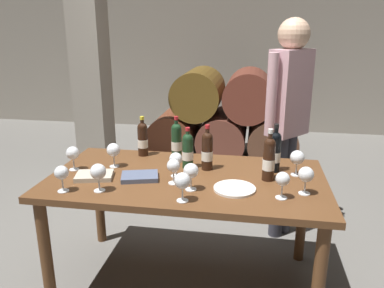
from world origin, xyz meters
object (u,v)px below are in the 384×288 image
Objects in this scene: dining_table at (187,190)px; serving_plate at (235,189)px; wine_bottle_0 at (143,139)px; wine_glass_1 at (191,171)px; wine_glass_3 at (173,166)px; wine_bottle_1 at (188,150)px; wine_glass_10 at (297,158)px; wine_bottle_3 at (177,141)px; wine_bottle_5 at (275,151)px; wine_bottle_4 at (269,159)px; wine_glass_5 at (182,181)px; leather_ledger at (140,177)px; wine_glass_2 at (176,160)px; sommelier_presenting at (288,110)px; wine_glass_6 at (283,180)px; wine_glass_4 at (61,173)px; tasting_notebook at (94,176)px; wine_glass_7 at (113,150)px; wine_glass_9 at (306,175)px; wine_glass_8 at (73,154)px; wine_glass_0 at (98,172)px; wine_bottle_2 at (207,150)px.

serving_plate is (0.31, -0.15, 0.10)m from dining_table.
wine_bottle_0 reaches higher than wine_glass_1.
wine_glass_1 is 0.14m from wine_glass_3.
wine_bottle_1 is at bearing -28.41° from wine_bottle_0.
wine_bottle_3 is at bearing 167.01° from wine_glass_10.
wine_bottle_5 is at bearing 3.07° from wine_bottle_1.
wine_bottle_3 is 1.99× the size of wine_glass_3.
wine_bottle_4 is (0.51, -0.12, 0.02)m from wine_bottle_1.
wine_glass_5 is 0.73× the size of leather_ledger.
wine_glass_2 is at bearing -78.90° from wine_bottle_3.
wine_bottle_1 is 1.69× the size of wine_glass_10.
sommelier_presenting reaches higher than dining_table.
wine_glass_2 is 1.03× the size of wine_glass_6.
tasting_notebook is at bearing 67.24° from wine_glass_4.
wine_bottle_1 is at bearing 136.89° from serving_plate.
serving_plate is (-0.26, 0.07, -0.10)m from wine_glass_6.
wine_glass_1 reaches higher than tasting_notebook.
wine_glass_7 is (-1.07, 0.31, 0.01)m from wine_glass_6.
tasting_notebook is 0.28m from leather_ledger.
wine_glass_9 is at bearing -10.05° from wine_glass_2.
wine_bottle_3 is 0.69m from wine_glass_8.
wine_glass_6 is at bearing -86.30° from wine_bottle_5.
dining_table is 10.66× the size of wine_glass_1.
dining_table is 0.29m from wine_glass_1.
wine_bottle_0 is at bearing 151.59° from wine_bottle_1.
wine_glass_2 is at bearing 169.95° from wine_glass_9.
wine_glass_1 is 0.69m from wine_glass_10.
tasting_notebook is at bearing -103.66° from wine_glass_7.
sommelier_presenting reaches higher than wine_glass_9.
wine_glass_5 is at bearing -58.64° from wine_bottle_0.
wine_glass_9 is (0.71, -0.30, -0.01)m from wine_bottle_1.
wine_bottle_1 is 0.36m from wine_glass_1.
wine_glass_4 is at bearing -73.82° from wine_glass_8.
wine_glass_1 is at bearing -121.86° from sommelier_presenting.
wine_bottle_1 reaches higher than wine_glass_3.
wine_glass_0 is (-0.32, -0.62, -0.02)m from wine_bottle_3.
tasting_notebook is (-0.61, 0.08, -0.10)m from wine_glass_1.
wine_glass_9 is at bearing -1.71° from wine_glass_3.
wine_bottle_0 is 0.96× the size of wine_bottle_2.
dining_table is at bearing 65.09° from wine_glass_3.
wine_glass_0 is (-0.06, -0.65, -0.01)m from wine_bottle_0.
wine_bottle_5 is at bearing 46.88° from wine_glass_5.
wine_bottle_2 is at bearing 58.51° from wine_glass_3.
wine_glass_5 is at bearing -140.42° from wine_bottle_4.
wine_glass_0 is 1.00× the size of wine_glass_7.
wine_glass_0 is at bearing -142.92° from wine_glass_2.
wine_bottle_3 is 0.88m from wine_glass_6.
dining_table is 5.45× the size of wine_bottle_5.
dining_table is at bearing 7.39° from wine_glass_2.
wine_glass_5 is (0.10, -0.22, 0.01)m from wine_glass_3.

